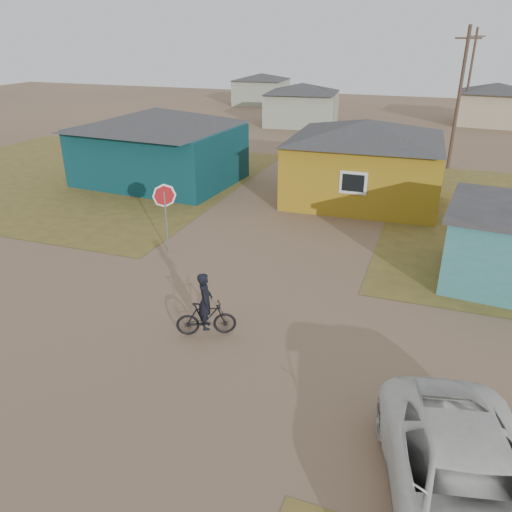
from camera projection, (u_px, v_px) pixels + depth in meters
The scene contains 12 objects.
ground at pixel (188, 337), 13.60m from camera, with size 120.00×120.00×0.00m, color #80634A.
grass_nw at pixel (74, 175), 29.08m from camera, with size 20.00×18.00×0.00m, color olive.
house_teal at pixel (159, 144), 26.97m from camera, with size 8.93×7.08×4.00m.
house_yellow at pixel (365, 159), 24.01m from camera, with size 7.72×6.76×3.90m.
house_pale_west at pixel (302, 104), 43.86m from camera, with size 7.04×6.15×3.60m.
house_beige_east at pixel (495, 103), 44.05m from camera, with size 6.95×6.05×3.60m.
house_pale_north at pixel (261, 88), 56.68m from camera, with size 6.28×5.81×3.40m.
utility_pole_near at pixel (459, 98), 28.76m from camera, with size 1.40×0.20×8.00m.
utility_pole_far at pixel (470, 77), 42.17m from camera, with size 1.40×0.20×8.00m.
stop_sign at pixel (165, 203), 18.03m from camera, with size 0.84×0.30×2.67m.
cyclist at pixel (206, 313), 13.47m from camera, with size 1.68×1.11×1.85m.
vehicle at pixel (468, 492), 8.13m from camera, with size 2.47×5.36×1.49m, color silver.
Camera 1 is at (5.66, -10.18, 7.60)m, focal length 35.00 mm.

